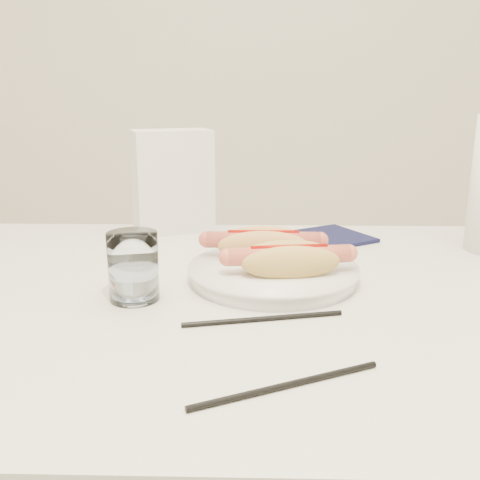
{
  "coord_description": "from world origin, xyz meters",
  "views": [
    {
      "loc": [
        -0.01,
        -0.74,
        1.03
      ],
      "look_at": [
        -0.03,
        0.02,
        0.82
      ],
      "focal_mm": 40.07,
      "sensor_mm": 36.0,
      "label": 1
    }
  ],
  "objects_px": {
    "plate": "(273,274)",
    "hotdog_left": "(263,244)",
    "table": "(257,327)",
    "napkin_box": "(173,181)",
    "water_glass": "(133,266)",
    "hotdog_right": "(289,260)"
  },
  "relations": [
    {
      "from": "water_glass",
      "to": "plate",
      "type": "bearing_deg",
      "value": 22.5
    },
    {
      "from": "napkin_box",
      "to": "table",
      "type": "bearing_deg",
      "value": -85.24
    },
    {
      "from": "plate",
      "to": "hotdog_left",
      "type": "height_order",
      "value": "hotdog_left"
    },
    {
      "from": "hotdog_left",
      "to": "hotdog_right",
      "type": "xyz_separation_m",
      "value": [
        0.04,
        -0.08,
        -0.0
      ]
    },
    {
      "from": "hotdog_right",
      "to": "water_glass",
      "type": "xyz_separation_m",
      "value": [
        -0.22,
        -0.05,
        0.0
      ]
    },
    {
      "from": "plate",
      "to": "hotdog_right",
      "type": "height_order",
      "value": "hotdog_right"
    },
    {
      "from": "table",
      "to": "hotdog_right",
      "type": "xyz_separation_m",
      "value": [
        0.05,
        0.01,
        0.1
      ]
    },
    {
      "from": "hotdog_left",
      "to": "water_glass",
      "type": "distance_m",
      "value": 0.22
    },
    {
      "from": "table",
      "to": "plate",
      "type": "distance_m",
      "value": 0.08
    },
    {
      "from": "table",
      "to": "napkin_box",
      "type": "bearing_deg",
      "value": 116.28
    },
    {
      "from": "table",
      "to": "napkin_box",
      "type": "xyz_separation_m",
      "value": [
        -0.17,
        0.35,
        0.16
      ]
    },
    {
      "from": "plate",
      "to": "hotdog_right",
      "type": "xyz_separation_m",
      "value": [
        0.02,
        -0.03,
        0.03
      ]
    },
    {
      "from": "plate",
      "to": "hotdog_left",
      "type": "relative_size",
      "value": 1.38
    },
    {
      "from": "table",
      "to": "hotdog_right",
      "type": "bearing_deg",
      "value": 6.33
    },
    {
      "from": "plate",
      "to": "water_glass",
      "type": "relative_size",
      "value": 2.61
    },
    {
      "from": "plate",
      "to": "hotdog_left",
      "type": "bearing_deg",
      "value": 106.22
    },
    {
      "from": "table",
      "to": "plate",
      "type": "relative_size",
      "value": 4.78
    },
    {
      "from": "napkin_box",
      "to": "hotdog_left",
      "type": "bearing_deg",
      "value": -76.71
    },
    {
      "from": "plate",
      "to": "water_glass",
      "type": "height_order",
      "value": "water_glass"
    },
    {
      "from": "water_glass",
      "to": "napkin_box",
      "type": "xyz_separation_m",
      "value": [
        -0.0,
        0.39,
        0.06
      ]
    },
    {
      "from": "water_glass",
      "to": "napkin_box",
      "type": "distance_m",
      "value": 0.4
    },
    {
      "from": "water_glass",
      "to": "hotdog_left",
      "type": "bearing_deg",
      "value": 35.79
    }
  ]
}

